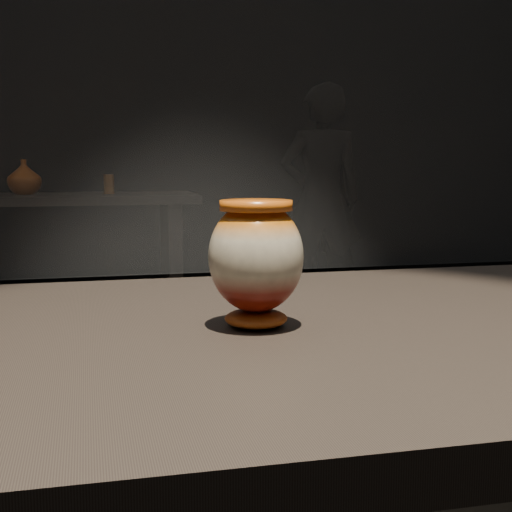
{
  "coord_description": "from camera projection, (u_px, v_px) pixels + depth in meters",
  "views": [
    {
      "loc": [
        -0.12,
        -0.86,
        1.11
      ],
      "look_at": [
        0.08,
        0.0,
        0.99
      ],
      "focal_mm": 50.0,
      "sensor_mm": 36.0,
      "label": 1
    }
  ],
  "objects": [
    {
      "name": "main_vase",
      "position": [
        256.0,
        258.0,
        0.89
      ],
      "size": [
        0.15,
        0.15,
        0.16
      ],
      "rotation": [
        0.0,
        0.0,
        -0.26
      ],
      "color": "maroon",
      "rests_on": "display_plinth"
    },
    {
      "name": "back_shelf",
      "position": [
        27.0,
        240.0,
        4.19
      ],
      "size": [
        2.0,
        0.6,
        0.9
      ],
      "color": "black",
      "rests_on": "ground"
    },
    {
      "name": "back_vase_mid",
      "position": [
        24.0,
        177.0,
        4.17
      ],
      "size": [
        0.27,
        0.27,
        0.2
      ],
      "primitive_type": "imported",
      "rotation": [
        0.0,
        0.0,
        2.13
      ],
      "color": "maroon",
      "rests_on": "back_shelf"
    },
    {
      "name": "back_vase_right",
      "position": [
        109.0,
        184.0,
        4.27
      ],
      "size": [
        0.06,
        0.06,
        0.12
      ],
      "primitive_type": "cylinder",
      "color": "#935115",
      "rests_on": "back_shelf"
    },
    {
      "name": "visitor",
      "position": [
        321.0,
        199.0,
        5.11
      ],
      "size": [
        0.63,
        0.44,
        1.64
      ],
      "primitive_type": "imported",
      "rotation": [
        0.0,
        0.0,
        3.06
      ],
      "color": "black",
      "rests_on": "ground"
    }
  ]
}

